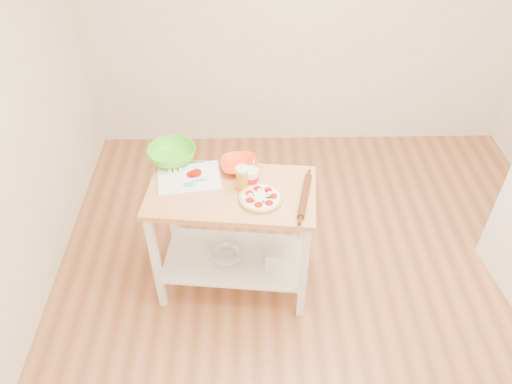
{
  "coord_description": "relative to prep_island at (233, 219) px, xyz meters",
  "views": [
    {
      "loc": [
        -0.53,
        -1.99,
        2.96
      ],
      "look_at": [
        -0.48,
        0.44,
        0.84
      ],
      "focal_mm": 35.0,
      "sensor_mm": 36.0,
      "label": 1
    }
  ],
  "objects": [
    {
      "name": "cutting_board",
      "position": [
        -0.28,
        0.13,
        0.26
      ],
      "size": [
        0.44,
        0.35,
        0.04
      ],
      "rotation": [
        0.0,
        0.0,
        0.14
      ],
      "color": "white",
      "rests_on": "prep_island"
    },
    {
      "name": "spatula",
      "position": [
        -0.24,
        0.07,
        0.27
      ],
      "size": [
        0.15,
        0.08,
        0.01
      ],
      "rotation": [
        0.0,
        0.0,
        0.2
      ],
      "color": "#36B3B0",
      "rests_on": "cutting_board"
    },
    {
      "name": "orange_bowl",
      "position": [
        0.05,
        0.22,
        0.29
      ],
      "size": [
        0.27,
        0.27,
        0.06
      ],
      "primitive_type": "imported",
      "rotation": [
        0.0,
        0.0,
        0.1
      ],
      "color": "#FF4313",
      "rests_on": "prep_island"
    },
    {
      "name": "rolling_pin",
      "position": [
        0.45,
        -0.09,
        0.28
      ],
      "size": [
        0.13,
        0.39,
        0.04
      ],
      "primitive_type": "cylinder",
      "rotation": [
        1.57,
        0.0,
        -0.22
      ],
      "color": "#5E2D15",
      "rests_on": "prep_island"
    },
    {
      "name": "shelf_glass_bowl",
      "position": [
        -0.05,
        0.0,
        -0.35
      ],
      "size": [
        0.27,
        0.27,
        0.07
      ],
      "primitive_type": "imported",
      "rotation": [
        0.0,
        0.0,
        0.14
      ],
      "color": "silver",
      "rests_on": "prep_island"
    },
    {
      "name": "room_shell",
      "position": [
        0.64,
        -0.39,
        0.71
      ],
      "size": [
        4.04,
        4.54,
        2.74
      ],
      "color": "#B36C42",
      "rests_on": "ground"
    },
    {
      "name": "pizza",
      "position": [
        0.18,
        -0.09,
        0.27
      ],
      "size": [
        0.27,
        0.27,
        0.04
      ],
      "rotation": [
        0.0,
        0.0,
        -0.25
      ],
      "color": "#DFB65F",
      "rests_on": "prep_island"
    },
    {
      "name": "knife",
      "position": [
        -0.35,
        0.25,
        0.27
      ],
      "size": [
        0.27,
        0.08,
        0.01
      ],
      "rotation": [
        0.0,
        0.0,
        0.17
      ],
      "color": "silver",
      "rests_on": "cutting_board"
    },
    {
      "name": "yogurt_tub",
      "position": [
        0.12,
        0.05,
        0.32
      ],
      "size": [
        0.1,
        0.1,
        0.22
      ],
      "color": "white",
      "rests_on": "prep_island"
    },
    {
      "name": "prep_island",
      "position": [
        0.0,
        0.0,
        0.0
      ],
      "size": [
        1.12,
        0.69,
        0.9
      ],
      "rotation": [
        0.0,
        0.0,
        -0.11
      ],
      "color": "tan",
      "rests_on": "ground"
    },
    {
      "name": "shelf_bin",
      "position": [
        0.28,
        -0.05,
        -0.32
      ],
      "size": [
        0.14,
        0.14,
        0.12
      ],
      "primitive_type": "cube",
      "rotation": [
        0.0,
        0.0,
        -0.11
      ],
      "color": "white",
      "rests_on": "prep_island"
    },
    {
      "name": "beer_pint",
      "position": [
        0.07,
        0.02,
        0.34
      ],
      "size": [
        0.08,
        0.08,
        0.16
      ],
      "color": "orange",
      "rests_on": "prep_island"
    },
    {
      "name": "green_bowl",
      "position": [
        -0.4,
        0.32,
        0.31
      ],
      "size": [
        0.44,
        0.44,
        0.1
      ],
      "primitive_type": "imported",
      "rotation": [
        0.0,
        0.0,
        -0.48
      ],
      "color": "#56D927",
      "rests_on": "prep_island"
    }
  ]
}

